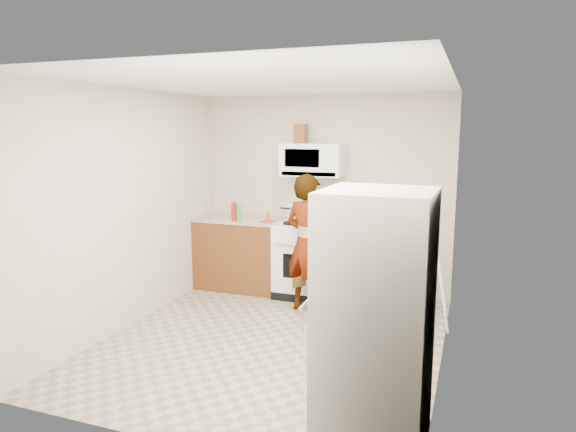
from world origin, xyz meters
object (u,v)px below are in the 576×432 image
at_px(gas_range, 309,258).
at_px(microwave, 313,160).
at_px(kettle, 375,216).
at_px(saucepan, 299,213).
at_px(person, 307,244).
at_px(fridge, 375,318).

height_order(gas_range, microwave, microwave).
bearing_deg(kettle, saucepan, -175.14).
height_order(gas_range, person, person).
relative_size(person, saucepan, 6.38).
distance_m(fridge, saucepan, 3.30).
bearing_deg(saucepan, gas_range, -42.79).
bearing_deg(person, saucepan, -43.34).
xyz_separation_m(person, fridge, (1.18, -2.19, 0.06)).
xyz_separation_m(gas_range, person, (0.15, -0.55, 0.31)).
distance_m(person, fridge, 2.49).
bearing_deg(saucepan, microwave, -14.54).
bearing_deg(microwave, person, -77.21).
distance_m(fridge, kettle, 2.97).
bearing_deg(gas_range, fridge, -64.00).
xyz_separation_m(gas_range, kettle, (0.78, 0.17, 0.55)).
xyz_separation_m(microwave, kettle, (0.78, 0.04, -0.67)).
bearing_deg(person, gas_range, -53.11).
relative_size(person, kettle, 8.15).
relative_size(gas_range, kettle, 5.79).
distance_m(microwave, saucepan, 0.71).
height_order(person, saucepan, person).
bearing_deg(kettle, fridge, -73.89).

